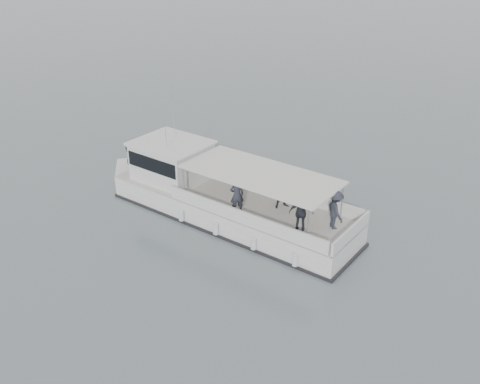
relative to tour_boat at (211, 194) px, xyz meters
The scene contains 2 objects.
ground 3.80m from the tour_boat, behind, with size 1400.00×1400.00×0.00m, color #545F62.
tour_boat is the anchor object (origin of this frame).
Camera 1 is at (17.85, -18.35, 12.65)m, focal length 40.00 mm.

